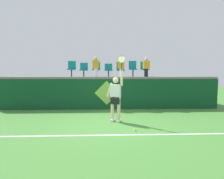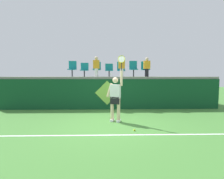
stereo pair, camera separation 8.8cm
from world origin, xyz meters
The scene contains 18 objects.
ground_plane centered at (0.00, 0.00, 0.00)m, with size 40.00×40.00×0.00m, color #478438.
court_back_wall centered at (0.00, 2.89, 0.80)m, with size 11.74×0.20×1.60m, color #0F4223.
spectator_platform centered at (0.00, 4.19, 1.66)m, with size 11.74×2.70×0.12m, color gray.
court_baseline_stripe centered at (0.00, -1.19, 0.00)m, with size 10.57×0.08×0.01m, color white.
tennis_player centered at (0.23, 0.36, 0.98)m, with size 0.72×0.38×2.55m.
tennis_ball centered at (0.79, -0.81, 0.03)m, with size 0.07×0.07×0.07m, color #D1E533.
water_bottle centered at (0.10, 3.05, 1.82)m, with size 0.07×0.07×0.20m, color white.
stadium_chair_0 centered at (-2.07, 3.72, 2.22)m, with size 0.44×0.42×0.90m.
stadium_chair_1 centered at (-1.39, 3.72, 2.16)m, with size 0.44×0.42×0.79m.
stadium_chair_2 centered at (-0.68, 3.72, 2.19)m, with size 0.44×0.42×0.84m.
stadium_chair_3 centered at (0.02, 3.71, 2.14)m, with size 0.44×0.42×0.75m.
stadium_chair_4 centered at (0.70, 3.73, 2.17)m, with size 0.44×0.42×0.85m.
stadium_chair_5 centered at (1.41, 3.72, 2.22)m, with size 0.44×0.42×0.91m.
stadium_chair_6 centered at (2.10, 3.72, 2.21)m, with size 0.44×0.42×0.88m.
spectator_0 centered at (-0.68, 3.27, 2.30)m, with size 0.34×0.21×1.10m.
spectator_1 centered at (2.10, 3.31, 2.27)m, with size 0.34×0.20×1.06m.
spectator_2 centered at (0.70, 3.29, 2.32)m, with size 0.34×0.20×1.14m.
wall_signage_mount centered at (-0.10, 2.78, 0.00)m, with size 1.27×0.01×1.52m.
Camera 1 is at (-0.17, -6.32, 1.80)m, focal length 28.00 mm.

